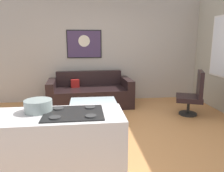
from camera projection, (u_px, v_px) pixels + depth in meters
name	position (u px, v px, depth m)	size (l,w,h in m)	color
ground	(116.00, 138.00, 3.75)	(6.40, 6.40, 0.04)	#BC7D46
back_wall	(103.00, 48.00, 5.81)	(6.40, 0.05, 2.80)	#A79E92
couch	(90.00, 94.00, 5.44)	(2.08, 1.01, 0.84)	black
coffee_table	(93.00, 103.00, 4.32)	(0.89, 0.56, 0.45)	silver
armchair	(193.00, 94.00, 4.73)	(0.70, 0.72, 0.98)	black
kitchen_counter	(48.00, 155.00, 2.29)	(1.60, 0.60, 0.92)	silver
mixing_bowl	(38.00, 106.00, 2.28)	(0.29, 0.29, 0.13)	gray
wall_painting	(84.00, 44.00, 5.68)	(0.90, 0.03, 0.72)	black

